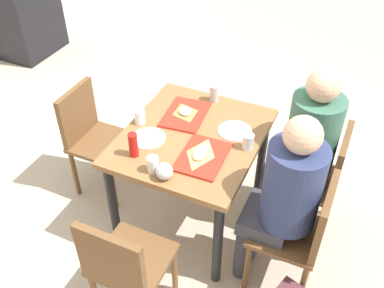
{
  "coord_description": "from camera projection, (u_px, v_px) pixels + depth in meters",
  "views": [
    {
      "loc": [
        -1.99,
        -0.91,
        2.49
      ],
      "look_at": [
        0.0,
        0.0,
        0.68
      ],
      "focal_mm": 40.82,
      "sensor_mm": 36.0,
      "label": 1
    }
  ],
  "objects": [
    {
      "name": "ground_plane",
      "position": [
        192.0,
        215.0,
        3.28
      ],
      "size": [
        10.0,
        10.0,
        0.02
      ],
      "primitive_type": "cube",
      "color": "#B7A893"
    },
    {
      "name": "main_table",
      "position": [
        192.0,
        148.0,
        2.86
      ],
      "size": [
        0.99,
        0.86,
        0.76
      ],
      "color": "olive",
      "rests_on": "ground_plane"
    },
    {
      "name": "chair_near_left",
      "position": [
        302.0,
        230.0,
        2.52
      ],
      "size": [
        0.4,
        0.4,
        0.86
      ],
      "color": "brown",
      "rests_on": "ground_plane"
    },
    {
      "name": "chair_near_right",
      "position": [
        320.0,
        175.0,
        2.86
      ],
      "size": [
        0.4,
        0.4,
        0.86
      ],
      "color": "brown",
      "rests_on": "ground_plane"
    },
    {
      "name": "chair_far_side",
      "position": [
        92.0,
        133.0,
        3.21
      ],
      "size": [
        0.4,
        0.4,
        0.86
      ],
      "color": "brown",
      "rests_on": "ground_plane"
    },
    {
      "name": "chair_left_end",
      "position": [
        124.0,
        265.0,
        2.33
      ],
      "size": [
        0.4,
        0.4,
        0.86
      ],
      "color": "brown",
      "rests_on": "ground_plane"
    },
    {
      "name": "person_in_red",
      "position": [
        284.0,
        193.0,
        2.4
      ],
      "size": [
        0.32,
        0.42,
        1.27
      ],
      "color": "#383842",
      "rests_on": "ground_plane"
    },
    {
      "name": "person_in_brown_jacket",
      "position": [
        305.0,
        141.0,
        2.75
      ],
      "size": [
        0.32,
        0.42,
        1.27
      ],
      "color": "#383842",
      "rests_on": "ground_plane"
    },
    {
      "name": "tray_red_near",
      "position": [
        203.0,
        157.0,
        2.61
      ],
      "size": [
        0.37,
        0.27,
        0.02
      ],
      "primitive_type": "cube",
      "rotation": [
        0.0,
        0.0,
        0.04
      ],
      "color": "red",
      "rests_on": "main_table"
    },
    {
      "name": "tray_red_far",
      "position": [
        185.0,
        114.0,
        2.95
      ],
      "size": [
        0.38,
        0.3,
        0.02
      ],
      "primitive_type": "cube",
      "rotation": [
        0.0,
        0.0,
        0.1
      ],
      "color": "red",
      "rests_on": "main_table"
    },
    {
      "name": "paper_plate_center",
      "position": [
        148.0,
        138.0,
        2.76
      ],
      "size": [
        0.22,
        0.22,
        0.01
      ],
      "primitive_type": "cylinder",
      "color": "white",
      "rests_on": "main_table"
    },
    {
      "name": "paper_plate_near_edge",
      "position": [
        235.0,
        131.0,
        2.81
      ],
      "size": [
        0.22,
        0.22,
        0.01
      ],
      "primitive_type": "cylinder",
      "color": "white",
      "rests_on": "main_table"
    },
    {
      "name": "pizza_slice_a",
      "position": [
        201.0,
        153.0,
        2.61
      ],
      "size": [
        0.23,
        0.15,
        0.02
      ],
      "color": "#DBAD60",
      "rests_on": "tray_red_near"
    },
    {
      "name": "pizza_slice_b",
      "position": [
        185.0,
        112.0,
        2.94
      ],
      "size": [
        0.21,
        0.2,
        0.02
      ],
      "color": "#C68C47",
      "rests_on": "tray_red_far"
    },
    {
      "name": "plastic_cup_a",
      "position": [
        140.0,
        117.0,
        2.86
      ],
      "size": [
        0.07,
        0.07,
        0.1
      ],
      "primitive_type": "cylinder",
      "color": "white",
      "rests_on": "main_table"
    },
    {
      "name": "plastic_cup_b",
      "position": [
        248.0,
        142.0,
        2.66
      ],
      "size": [
        0.07,
        0.07,
        0.1
      ],
      "primitive_type": "cylinder",
      "color": "white",
      "rests_on": "main_table"
    },
    {
      "name": "plastic_cup_c",
      "position": [
        153.0,
        164.0,
        2.5
      ],
      "size": [
        0.07,
        0.07,
        0.1
      ],
      "primitive_type": "cylinder",
      "color": "white",
      "rests_on": "main_table"
    },
    {
      "name": "soda_can",
      "position": [
        214.0,
        93.0,
        3.05
      ],
      "size": [
        0.07,
        0.07,
        0.12
      ],
      "primitive_type": "cylinder",
      "color": "#B7BCC6",
      "rests_on": "main_table"
    },
    {
      "name": "condiment_bottle",
      "position": [
        133.0,
        145.0,
        2.59
      ],
      "size": [
        0.06,
        0.06,
        0.16
      ],
      "primitive_type": "cylinder",
      "color": "red",
      "rests_on": "main_table"
    },
    {
      "name": "foil_bundle",
      "position": [
        164.0,
        171.0,
        2.45
      ],
      "size": [
        0.1,
        0.1,
        0.1
      ],
      "primitive_type": "sphere",
      "color": "silver",
      "rests_on": "main_table"
    }
  ]
}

